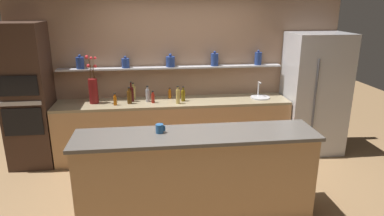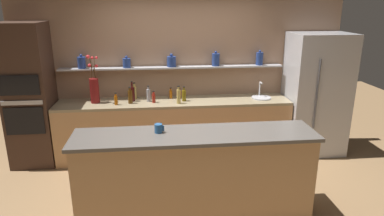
# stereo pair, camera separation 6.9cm
# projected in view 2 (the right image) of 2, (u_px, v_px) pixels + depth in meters

# --- Properties ---
(ground_plane) EXTENTS (12.00, 12.00, 0.00)m
(ground_plane) POSITION_uv_depth(u_px,v_px,m) (191.00, 195.00, 4.43)
(ground_plane) COLOR olive
(back_wall_unit) EXTENTS (5.20, 0.28, 2.60)m
(back_wall_unit) POSITION_uv_depth(u_px,v_px,m) (181.00, 72.00, 5.56)
(back_wall_unit) COLOR #937056
(back_wall_unit) RESTS_ON ground_plane
(back_counter_unit) EXTENTS (3.61, 0.62, 0.92)m
(back_counter_unit) POSITION_uv_depth(u_px,v_px,m) (175.00, 128.00, 5.46)
(back_counter_unit) COLOR tan
(back_counter_unit) RESTS_ON ground_plane
(island_counter) EXTENTS (2.68, 0.61, 1.02)m
(island_counter) POSITION_uv_depth(u_px,v_px,m) (195.00, 175.00, 3.89)
(island_counter) COLOR tan
(island_counter) RESTS_ON ground_plane
(refrigerator) EXTENTS (0.91, 0.73, 1.94)m
(refrigerator) POSITION_uv_depth(u_px,v_px,m) (316.00, 94.00, 5.50)
(refrigerator) COLOR #B7B7BC
(refrigerator) RESTS_ON ground_plane
(oven_tower) EXTENTS (0.64, 0.64, 2.13)m
(oven_tower) POSITION_uv_depth(u_px,v_px,m) (30.00, 96.00, 5.06)
(oven_tower) COLOR #3D281E
(oven_tower) RESTS_ON ground_plane
(flower_vase) EXTENTS (0.17, 0.16, 0.73)m
(flower_vase) POSITION_uv_depth(u_px,v_px,m) (94.00, 88.00, 5.16)
(flower_vase) COLOR maroon
(flower_vase) RESTS_ON back_counter_unit
(sink_fixture) EXTENTS (0.31, 0.31, 0.25)m
(sink_fixture) POSITION_uv_depth(u_px,v_px,m) (261.00, 97.00, 5.46)
(sink_fixture) COLOR #B7B7BC
(sink_fixture) RESTS_ON back_counter_unit
(bottle_sauce_0) EXTENTS (0.05, 0.05, 0.18)m
(bottle_sauce_0) POSITION_uv_depth(u_px,v_px,m) (171.00, 94.00, 5.44)
(bottle_sauce_0) COLOR #9E4C0A
(bottle_sauce_0) RESTS_ON back_counter_unit
(bottle_spirit_1) EXTENTS (0.07, 0.07, 0.26)m
(bottle_spirit_1) POSITION_uv_depth(u_px,v_px,m) (134.00, 92.00, 5.40)
(bottle_spirit_1) COLOR tan
(bottle_spirit_1) RESTS_ON back_counter_unit
(bottle_sauce_2) EXTENTS (0.05, 0.05, 0.19)m
(bottle_sauce_2) POSITION_uv_depth(u_px,v_px,m) (154.00, 98.00, 5.21)
(bottle_sauce_2) COLOR maroon
(bottle_sauce_2) RESTS_ON back_counter_unit
(bottle_spirit_3) EXTENTS (0.07, 0.07, 0.26)m
(bottle_spirit_3) POSITION_uv_depth(u_px,v_px,m) (130.00, 97.00, 5.16)
(bottle_spirit_3) COLOR #4C2D0C
(bottle_spirit_3) RESTS_ON back_counter_unit
(bottle_sauce_4) EXTENTS (0.06, 0.06, 0.17)m
(bottle_sauce_4) POSITION_uv_depth(u_px,v_px,m) (179.00, 94.00, 5.44)
(bottle_sauce_4) COLOR #9E4C0A
(bottle_sauce_4) RESTS_ON back_counter_unit
(bottle_spirit_5) EXTENTS (0.06, 0.06, 0.25)m
(bottle_spirit_5) POSITION_uv_depth(u_px,v_px,m) (149.00, 95.00, 5.26)
(bottle_spirit_5) COLOR gray
(bottle_spirit_5) RESTS_ON back_counter_unit
(bottle_oil_6) EXTENTS (0.06, 0.06, 0.23)m
(bottle_oil_6) POSITION_uv_depth(u_px,v_px,m) (184.00, 95.00, 5.29)
(bottle_oil_6) COLOR brown
(bottle_oil_6) RESTS_ON back_counter_unit
(bottle_wine_7) EXTENTS (0.08, 0.08, 0.31)m
(bottle_wine_7) POSITION_uv_depth(u_px,v_px,m) (132.00, 94.00, 5.28)
(bottle_wine_7) COLOR #380C0C
(bottle_wine_7) RESTS_ON back_counter_unit
(bottle_sauce_8) EXTENTS (0.05, 0.05, 0.18)m
(bottle_sauce_8) POSITION_uv_depth(u_px,v_px,m) (116.00, 100.00, 5.10)
(bottle_sauce_8) COLOR #9E4C0A
(bottle_sauce_8) RESTS_ON back_counter_unit
(bottle_spirit_9) EXTENTS (0.06, 0.06, 0.27)m
(bottle_spirit_9) POSITION_uv_depth(u_px,v_px,m) (179.00, 96.00, 5.16)
(bottle_spirit_9) COLOR tan
(bottle_spirit_9) RESTS_ON back_counter_unit
(coffee_mug) EXTENTS (0.11, 0.09, 0.10)m
(coffee_mug) POSITION_uv_depth(u_px,v_px,m) (159.00, 128.00, 3.75)
(coffee_mug) COLOR #235184
(coffee_mug) RESTS_ON island_counter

